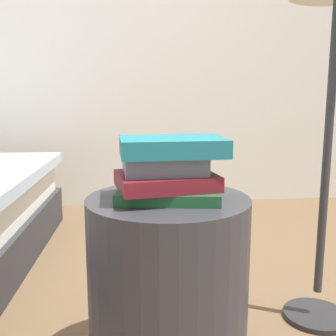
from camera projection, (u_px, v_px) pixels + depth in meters
name	position (u px, v px, depth m)	size (l,w,h in m)	color
wall_back	(138.00, 29.00, 2.98)	(7.00, 0.08, 2.60)	silver
side_table	(168.00, 287.00, 1.21)	(0.47, 0.47, 0.55)	#333338
book_forest	(168.00, 193.00, 1.15)	(0.28, 0.20, 0.03)	#1E512D
book_maroon	(166.00, 181.00, 1.14)	(0.27, 0.20, 0.04)	maroon
book_slate	(164.00, 163.00, 1.15)	(0.22, 0.19, 0.05)	slate
book_teal	(172.00, 146.00, 1.12)	(0.29, 0.19, 0.05)	#1E727F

